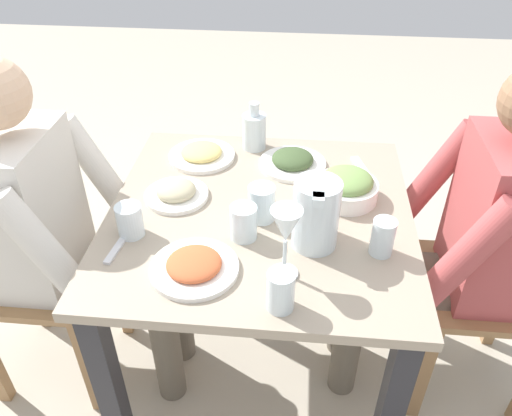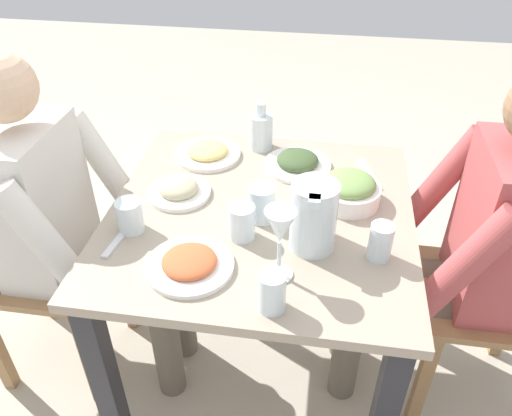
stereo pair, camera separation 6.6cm
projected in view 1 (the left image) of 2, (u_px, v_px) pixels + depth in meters
The scene contains 20 objects.
ground_plane at pixel (259, 370), 1.90m from camera, with size 8.00×8.00×0.00m, color #B7AD99.
dining_table at pixel (260, 246), 1.54m from camera, with size 0.87×0.87×0.75m.
chair_far at pixel (15, 261), 1.64m from camera, with size 0.40×0.40×0.89m.
diner_near at pixel (458, 236), 1.52m from camera, with size 0.48×0.53×1.18m.
diner_far at pixel (66, 230), 1.54m from camera, with size 0.48×0.53×1.18m.
water_pitcher at pixel (316, 214), 1.29m from camera, with size 0.16×0.12×0.19m.
salad_bowl at pixel (346, 187), 1.48m from camera, with size 0.18×0.18×0.09m.
plate_beans at pixel (176, 192), 1.50m from camera, with size 0.19×0.19×0.05m.
plate_rice_curry at pixel (194, 266), 1.25m from camera, with size 0.22×0.22×0.04m.
plate_fries at pixel (202, 154), 1.69m from camera, with size 0.22×0.22×0.04m.
plate_dolmas at pixel (293, 161), 1.64m from camera, with size 0.22×0.22×0.05m.
water_glass_far_left at pixel (383, 237), 1.28m from camera, with size 0.06×0.06×0.10m, color silver.
water_glass_far_right at pixel (262, 203), 1.40m from camera, with size 0.08×0.08×0.10m, color silver.
water_glass_by_pitcher at pixel (130, 221), 1.35m from camera, with size 0.07×0.07×0.09m, color silver.
water_glass_near_left at pixel (244, 222), 1.34m from camera, with size 0.07×0.07×0.10m, color silver.
water_glass_near_right at pixel (281, 291), 1.13m from camera, with size 0.06×0.06×0.10m, color silver.
wine_glass at pixel (286, 229), 1.16m from camera, with size 0.08×0.08×0.20m.
oil_carafe at pixel (254, 133), 1.72m from camera, with size 0.08×0.08×0.16m.
fork_near at pixel (363, 171), 1.62m from camera, with size 0.17×0.03×0.01m, color silver.
knife_near at pixel (122, 240), 1.35m from camera, with size 0.18×0.02×0.01m, color silver.
Camera 1 is at (-1.16, -0.10, 1.62)m, focal length 35.73 mm.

